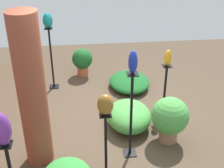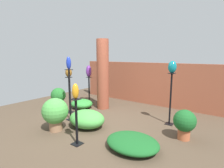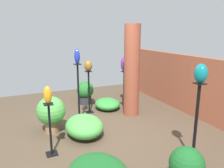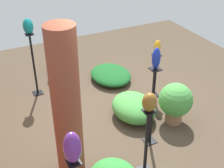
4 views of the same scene
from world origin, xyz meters
The scene contains 15 objects.
ground_plane centered at (0.00, 0.00, 0.00)m, with size 8.00×8.00×0.00m, color #4C3D2D.
brick_pillar centered at (-0.89, 1.30, 1.17)m, with size 0.41×0.41×2.34m, color brown.
pedestal_amber centered at (0.27, -0.95, 0.43)m, with size 0.20×0.20×0.96m.
pedestal_bronze centered at (-1.46, 0.32, 0.52)m, with size 0.20×0.20×1.14m.
pedestal_cobalt centered at (-0.92, -0.11, 0.66)m, with size 0.20×0.20×1.43m.
pedestal_teal centered at (1.44, 1.23, 0.63)m, with size 0.20×0.20×1.36m.
art_vase_amber centered at (0.27, -0.95, 1.11)m, with size 0.13×0.14×0.31m, color orange.
art_vase_bronze centered at (-1.46, 0.32, 1.28)m, with size 0.19×0.21×0.28m, color brown.
art_vase_cobalt centered at (-0.92, -0.11, 1.60)m, with size 0.13×0.13×0.34m, color #192D9E.
art_vase_teal centered at (1.44, 1.23, 1.52)m, with size 0.21×0.20×0.31m, color #0F727A.
art_vase_violet centered at (-1.76, 1.53, 1.22)m, with size 0.20×0.21×0.44m, color #6B2D8C.
potted_plant_mid_right centered at (-0.65, -0.80, 0.46)m, with size 0.62×0.62×0.80m.
potted_plant_near_pillar centered at (1.97, 0.57, 0.38)m, with size 0.48×0.48×0.66m.
foliage_bed_west centered at (1.27, -0.43, 0.13)m, with size 1.07×0.88×0.25m, color #195923.
foliage_bed_center centered at (-0.19, -0.20, 0.22)m, with size 0.96×0.78×0.43m, color #479942.
Camera 4 is at (-4.30, 2.29, 3.65)m, focal length 50.00 mm.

